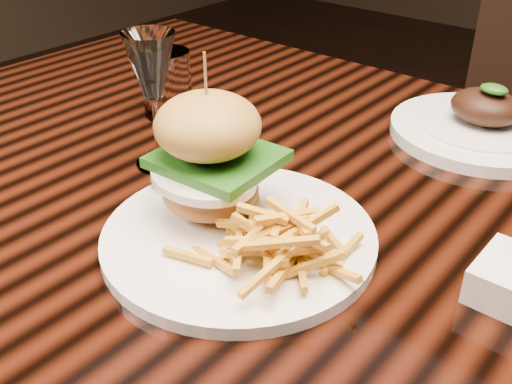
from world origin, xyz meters
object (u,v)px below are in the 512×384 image
Objects in this scene: wine_glass at (151,71)px; dining_table at (354,252)px; burger_plate at (233,200)px; far_dish at (482,126)px.

dining_table is at bearing 18.55° from wine_glass.
wine_glass is at bearing -161.45° from dining_table.
far_dish is at bearing 84.63° from burger_plate.
wine_glass is (-0.20, 0.07, 0.08)m from burger_plate.
burger_plate is at bearing -103.97° from far_dish.
burger_plate is at bearing -113.55° from dining_table.
wine_glass reaches higher than dining_table.
far_dish is (0.11, 0.44, -0.03)m from burger_plate.
far_dish is (0.04, 0.28, 0.09)m from dining_table.
far_dish is at bearing 81.82° from dining_table.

